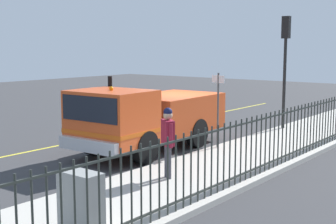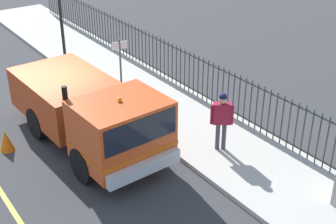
{
  "view_description": "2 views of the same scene",
  "coord_description": "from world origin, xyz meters",
  "px_view_note": "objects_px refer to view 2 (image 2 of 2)",
  "views": [
    {
      "loc": [
        9.93,
        -13.09,
        3.32
      ],
      "look_at": [
        1.78,
        -2.74,
        1.5
      ],
      "focal_mm": 50.43,
      "sensor_mm": 36.0,
      "label": 1
    },
    {
      "loc": [
        -4.77,
        -12.69,
        7.26
      ],
      "look_at": [
        2.09,
        -3.0,
        1.04
      ],
      "focal_mm": 50.44,
      "sensor_mm": 36.0,
      "label": 2
    }
  ],
  "objects_px": {
    "traffic_cone": "(6,141)",
    "street_sign": "(121,66)",
    "work_truck": "(92,112)",
    "worker_standing": "(222,116)"
  },
  "relations": [
    {
      "from": "traffic_cone",
      "to": "street_sign",
      "type": "bearing_deg",
      "value": 2.13
    },
    {
      "from": "traffic_cone",
      "to": "street_sign",
      "type": "distance_m",
      "value": 4.14
    },
    {
      "from": "worker_standing",
      "to": "street_sign",
      "type": "xyz_separation_m",
      "value": [
        -0.96,
        3.79,
        0.42
      ]
    },
    {
      "from": "traffic_cone",
      "to": "worker_standing",
      "type": "bearing_deg",
      "value": -36.75
    },
    {
      "from": "work_truck",
      "to": "street_sign",
      "type": "height_order",
      "value": "street_sign"
    },
    {
      "from": "work_truck",
      "to": "street_sign",
      "type": "relative_size",
      "value": 2.51
    },
    {
      "from": "work_truck",
      "to": "traffic_cone",
      "type": "xyz_separation_m",
      "value": [
        -2.11,
        1.36,
        -0.88
      ]
    },
    {
      "from": "street_sign",
      "to": "traffic_cone",
      "type": "bearing_deg",
      "value": -177.87
    },
    {
      "from": "street_sign",
      "to": "worker_standing",
      "type": "bearing_deg",
      "value": -75.75
    },
    {
      "from": "worker_standing",
      "to": "traffic_cone",
      "type": "relative_size",
      "value": 2.88
    }
  ]
}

